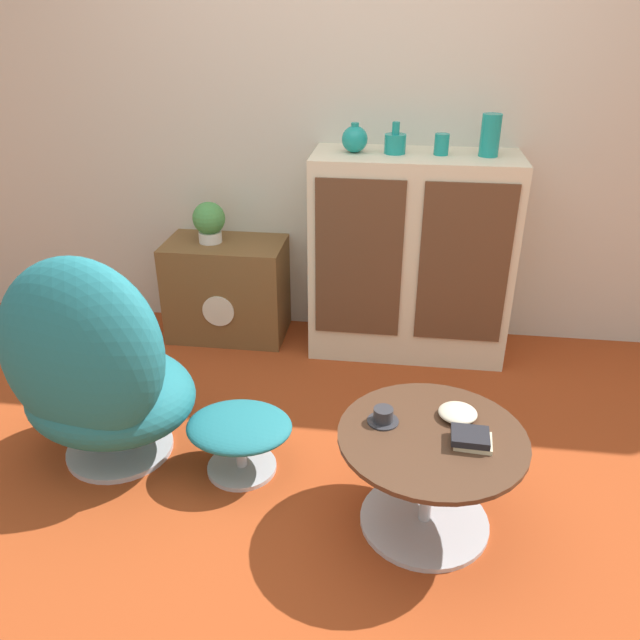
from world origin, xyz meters
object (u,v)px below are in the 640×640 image
tv_console (227,289)px  egg_chair (96,374)px  vase_inner_right (442,144)px  vase_rightmost (490,135)px  sideboard (410,257)px  ottoman (239,431)px  potted_plant (209,221)px  bowl (458,413)px  vase_inner_left (395,143)px  teacup (383,417)px  book_stack (471,438)px  coffee_table (429,470)px  vase_leftmost (355,139)px

tv_console → egg_chair: egg_chair is taller
vase_inner_right → vase_rightmost: vase_rightmost is taller
sideboard → ottoman: sideboard is taller
potted_plant → bowl: potted_plant is taller
vase_inner_left → vase_rightmost: vase_rightmost is taller
ottoman → teacup: size_ratio=3.81×
vase_inner_right → teacup: bearing=-98.4°
potted_plant → book_stack: (1.32, -1.41, -0.25)m
vase_inner_left → book_stack: vase_inner_left is taller
coffee_table → vase_inner_right: 1.62m
vase_leftmost → potted_plant: vase_leftmost is taller
coffee_table → potted_plant: potted_plant is taller
egg_chair → vase_inner_right: vase_inner_right is taller
tv_console → potted_plant: potted_plant is taller
ottoman → vase_inner_right: bearing=56.4°
egg_chair → vase_inner_left: vase_inner_left is taller
coffee_table → vase_inner_left: size_ratio=4.36×
egg_chair → ottoman: egg_chair is taller
vase_rightmost → potted_plant: (-1.44, 0.02, -0.50)m
coffee_table → vase_leftmost: vase_leftmost is taller
sideboard → vase_leftmost: vase_leftmost is taller
teacup → potted_plant: bearing=127.4°
ottoman → bowl: (0.84, -0.09, 0.23)m
vase_leftmost → tv_console: bearing=178.2°
sideboard → potted_plant: 1.11m
teacup → bowl: (0.26, 0.07, -0.00)m
vase_leftmost → vase_inner_left: bearing=0.0°
tv_console → vase_inner_left: size_ratio=4.35×
book_stack → vase_inner_right: bearing=94.4°
sideboard → tv_console: 1.06m
ottoman → coffee_table: size_ratio=0.65×
sideboard → vase_inner_right: size_ratio=10.66×
sideboard → vase_rightmost: size_ratio=5.42×
tv_console → potted_plant: size_ratio=2.94×
vase_leftmost → egg_chair: bearing=-127.9°
book_stack → bowl: 0.15m
sideboard → coffee_table: bearing=-86.0°
teacup → bowl: size_ratio=0.81×
vase_inner_left → book_stack: (0.33, -1.39, -0.70)m
sideboard → vase_inner_left: size_ratio=7.11×
egg_chair → vase_inner_right: 1.91m
egg_chair → sideboard: bearing=43.7°
vase_inner_right → teacup: vase_inner_right is taller
vase_leftmost → vase_inner_right: 0.42m
potted_plant → teacup: bearing=-52.6°
tv_console → potted_plant: 0.41m
tv_console → potted_plant: bearing=179.7°
sideboard → ottoman: size_ratio=2.51×
tv_console → ottoman: tv_console is taller
ottoman → bowl: 0.88m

